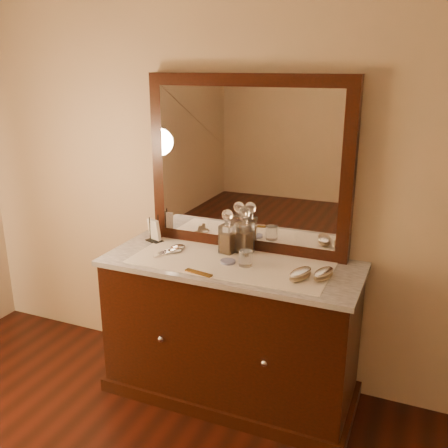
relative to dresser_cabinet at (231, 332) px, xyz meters
The scene contains 18 objects.
dresser_cabinet is the anchor object (origin of this frame).
dresser_plinth 0.37m from the dresser_cabinet, ahead, with size 1.46×0.59×0.08m, color black.
knob_left 0.42m from the dresser_cabinet, 136.47° to the right, with size 0.04×0.04×0.04m, color silver.
knob_right 0.42m from the dresser_cabinet, 43.53° to the right, with size 0.04×0.04×0.04m, color silver.
marble_top 0.42m from the dresser_cabinet, ahead, with size 1.44×0.59×0.03m, color silver.
mirror_frame 0.97m from the dresser_cabinet, 90.00° to the left, with size 1.20×0.08×1.00m, color black.
mirror_glass 0.96m from the dresser_cabinet, 90.00° to the left, with size 1.06×0.01×0.86m, color white.
lace_runner 0.44m from the dresser_cabinet, 90.00° to the right, with size 1.10×0.45×0.00m, color silver.
pin_dish 0.45m from the dresser_cabinet, 104.44° to the right, with size 0.08×0.08×0.01m, color silver.
comb 0.51m from the dresser_cabinet, 112.10° to the right, with size 0.16×0.03×0.01m, color brown.
napkin_rack 0.77m from the dresser_cabinet, 167.10° to the left, with size 0.12×0.10×0.16m.
decanter_left 0.56m from the dresser_cabinet, 120.75° to the left, with size 0.09×0.09×0.26m.
decanter_right 0.57m from the dresser_cabinet, 83.39° to the left, with size 0.11×0.11×0.28m.
brush_near 0.63m from the dresser_cabinet, 10.76° to the right, with size 0.12×0.19×0.05m.
brush_far 0.70m from the dresser_cabinet, ahead, with size 0.11×0.18×0.05m.
hand_mirror_outer 0.59m from the dresser_cabinet, behind, with size 0.11×0.20×0.02m.
hand_mirror_inner 0.58m from the dresser_cabinet, behind, with size 0.13×0.20×0.02m.
tumblers 0.50m from the dresser_cabinet, 15.40° to the right, with size 0.08×0.08×0.08m.
Camera 1 is at (0.97, -0.43, 1.90)m, focal length 40.15 mm.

